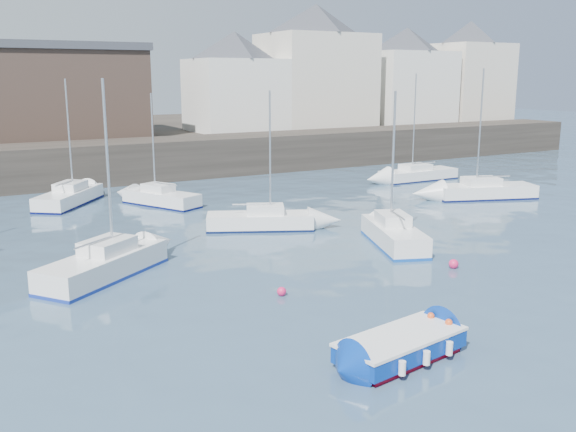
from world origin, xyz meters
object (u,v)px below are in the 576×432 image
sailboat_a (104,264)px  sailboat_h (69,197)px  sailboat_f (161,198)px  buoy_near (282,296)px  sailboat_d (485,191)px  sailboat_g (418,174)px  buoy_far (245,220)px  sailboat_b (261,220)px  sailboat_c (394,234)px  buoy_mid (453,268)px  blue_dinghy (401,346)px

sailboat_a → sailboat_h: sailboat_a is taller
sailboat_f → buoy_near: sailboat_f is taller
sailboat_d → sailboat_g: size_ratio=1.04×
sailboat_f → buoy_far: sailboat_f is taller
sailboat_b → sailboat_f: sailboat_b is taller
sailboat_c → sailboat_g: (13.78, 14.39, -0.10)m
buoy_mid → sailboat_d: bearing=39.8°
sailboat_a → sailboat_b: size_ratio=1.09×
sailboat_c → sailboat_g: bearing=46.2°
sailboat_a → sailboat_f: sailboat_a is taller
blue_dinghy → sailboat_c: bearing=52.4°
sailboat_a → sailboat_c: sailboat_a is taller
sailboat_d → buoy_far: size_ratio=23.28×
sailboat_a → sailboat_g: sailboat_g is taller
sailboat_c → buoy_mid: sailboat_c is taller
sailboat_h → buoy_mid: 24.53m
buoy_far → sailboat_d: bearing=-6.1°
sailboat_c → sailboat_d: size_ratio=0.87×
sailboat_b → sailboat_g: sailboat_g is taller
sailboat_a → sailboat_h: size_ratio=1.01×
sailboat_a → sailboat_c: 13.23m
sailboat_b → buoy_mid: 10.88m
sailboat_g → sailboat_a: bearing=-154.8°
sailboat_a → sailboat_d: (25.79, 4.76, -0.04)m
sailboat_h → buoy_near: 21.51m
buoy_mid → sailboat_b: bearing=110.8°
blue_dinghy → buoy_far: blue_dinghy is taller
sailboat_b → sailboat_h: (-7.44, 11.61, 0.04)m
sailboat_f → buoy_mid: bearing=-71.2°
sailboat_g → sailboat_h: sailboat_g is taller
sailboat_d → buoy_mid: size_ratio=20.40×
sailboat_h → buoy_far: size_ratio=21.53×
sailboat_b → sailboat_d: bearing=1.7°
sailboat_b → sailboat_c: (3.98, -6.03, 0.08)m
sailboat_h → buoy_far: bearing=-50.9°
sailboat_g → sailboat_h: bearing=172.7°
blue_dinghy → sailboat_a: 12.93m
sailboat_f → buoy_far: 6.88m
sailboat_d → sailboat_g: sailboat_d is taller
buoy_near → buoy_mid: (7.89, -0.53, 0.00)m
sailboat_a → buoy_near: sailboat_a is taller
sailboat_f → sailboat_c: bearing=-65.9°
sailboat_f → sailboat_d: bearing=-22.9°
blue_dinghy → sailboat_b: 16.43m
buoy_near → buoy_far: bearing=70.6°
sailboat_d → buoy_mid: sailboat_d is taller
buoy_near → sailboat_g: bearing=39.5°
sailboat_f → sailboat_g: size_ratio=0.86×
sailboat_b → blue_dinghy: bearing=-103.0°
buoy_near → buoy_far: size_ratio=0.97×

